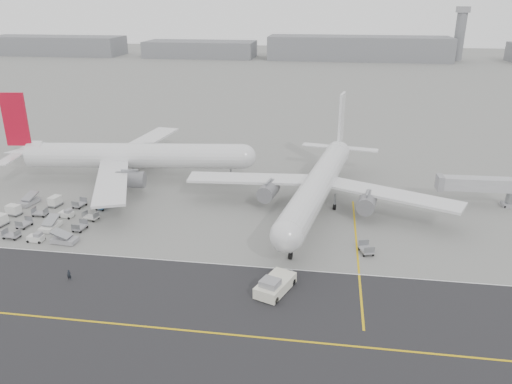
# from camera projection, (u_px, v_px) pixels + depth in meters

# --- Properties ---
(ground) EXTENTS (700.00, 700.00, 0.00)m
(ground) POSITION_uv_depth(u_px,v_px,m) (159.00, 252.00, 76.00)
(ground) COLOR gray
(ground) RESTS_ON ground
(taxiway) EXTENTS (220.00, 59.00, 0.03)m
(taxiway) POSITION_uv_depth(u_px,v_px,m) (150.00, 327.00, 58.74)
(taxiway) COLOR #29292C
(taxiway) RESTS_ON ground
(horizon_buildings) EXTENTS (520.00, 28.00, 28.00)m
(horizon_buildings) POSITION_uv_depth(u_px,v_px,m) (341.00, 59.00, 311.36)
(horizon_buildings) COLOR gray
(horizon_buildings) RESTS_ON ground
(control_tower) EXTENTS (7.00, 7.00, 31.25)m
(control_tower) POSITION_uv_depth(u_px,v_px,m) (460.00, 33.00, 300.43)
(control_tower) COLOR gray
(control_tower) RESTS_ON ground
(airliner_a) EXTENTS (53.25, 52.38, 18.41)m
(airliner_a) POSITION_uv_depth(u_px,v_px,m) (129.00, 156.00, 104.39)
(airliner_a) COLOR silver
(airliner_a) RESTS_ON ground
(airliner_b) EXTENTS (49.31, 50.26, 17.46)m
(airliner_b) POSITION_uv_depth(u_px,v_px,m) (319.00, 183.00, 90.04)
(airliner_b) COLOR silver
(airliner_b) RESTS_ON ground
(pushback_tug) EXTENTS (5.29, 8.60, 2.46)m
(pushback_tug) POSITION_uv_depth(u_px,v_px,m) (275.00, 285.00, 65.43)
(pushback_tug) COLOR silver
(pushback_tug) RESTS_ON ground
(jet_bridge) EXTENTS (14.68, 3.21, 5.53)m
(jet_bridge) POSITION_uv_depth(u_px,v_px,m) (477.00, 185.00, 91.98)
(jet_bridge) COLOR gray
(jet_bridge) RESTS_ON ground
(gse_cluster) EXTENTS (24.42, 23.73, 1.98)m
(gse_cluster) POSITION_uv_depth(u_px,v_px,m) (46.00, 222.00, 86.17)
(gse_cluster) COLOR gray
(gse_cluster) RESTS_ON ground
(stray_dolly) EXTENTS (2.40, 3.09, 1.67)m
(stray_dolly) POSITION_uv_depth(u_px,v_px,m) (366.00, 253.00, 75.74)
(stray_dolly) COLOR silver
(stray_dolly) RESTS_ON ground
(ground_crew_a) EXTENTS (0.63, 0.48, 1.56)m
(ground_crew_a) POSITION_uv_depth(u_px,v_px,m) (69.00, 275.00, 68.22)
(ground_crew_a) COLOR black
(ground_crew_a) RESTS_ON ground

